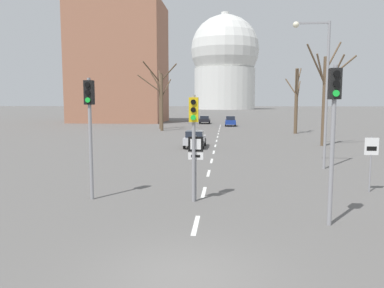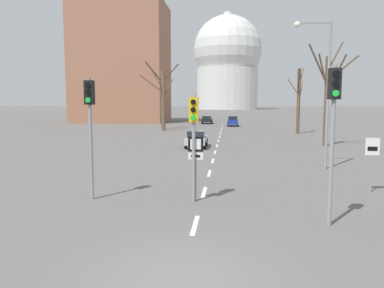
# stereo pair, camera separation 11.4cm
# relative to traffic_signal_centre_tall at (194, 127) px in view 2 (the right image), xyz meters

# --- Properties ---
(ground_plane) EXTENTS (800.00, 800.00, 0.00)m
(ground_plane) POSITION_rel_traffic_signal_centre_tall_xyz_m (0.32, -6.57, -2.99)
(ground_plane) COLOR #5E5B59
(lane_stripe_0) EXTENTS (0.16, 2.00, 0.01)m
(lane_stripe_0) POSITION_rel_traffic_signal_centre_tall_xyz_m (0.32, -2.89, -2.98)
(lane_stripe_0) COLOR silver
(lane_stripe_0) RESTS_ON ground_plane
(lane_stripe_1) EXTENTS (0.16, 2.00, 0.01)m
(lane_stripe_1) POSITION_rel_traffic_signal_centre_tall_xyz_m (0.32, 1.61, -2.98)
(lane_stripe_1) COLOR silver
(lane_stripe_1) RESTS_ON ground_plane
(lane_stripe_2) EXTENTS (0.16, 2.00, 0.01)m
(lane_stripe_2) POSITION_rel_traffic_signal_centre_tall_xyz_m (0.32, 6.11, -2.98)
(lane_stripe_2) COLOR silver
(lane_stripe_2) RESTS_ON ground_plane
(lane_stripe_3) EXTENTS (0.16, 2.00, 0.01)m
(lane_stripe_3) POSITION_rel_traffic_signal_centre_tall_xyz_m (0.32, 10.61, -2.98)
(lane_stripe_3) COLOR silver
(lane_stripe_3) RESTS_ON ground_plane
(lane_stripe_4) EXTENTS (0.16, 2.00, 0.01)m
(lane_stripe_4) POSITION_rel_traffic_signal_centre_tall_xyz_m (0.32, 15.11, -2.98)
(lane_stripe_4) COLOR silver
(lane_stripe_4) RESTS_ON ground_plane
(lane_stripe_5) EXTENTS (0.16, 2.00, 0.01)m
(lane_stripe_5) POSITION_rel_traffic_signal_centre_tall_xyz_m (0.32, 19.61, -2.98)
(lane_stripe_5) COLOR silver
(lane_stripe_5) RESTS_ON ground_plane
(lane_stripe_6) EXTENTS (0.16, 2.00, 0.01)m
(lane_stripe_6) POSITION_rel_traffic_signal_centre_tall_xyz_m (0.32, 24.11, -2.98)
(lane_stripe_6) COLOR silver
(lane_stripe_6) RESTS_ON ground_plane
(lane_stripe_7) EXTENTS (0.16, 2.00, 0.01)m
(lane_stripe_7) POSITION_rel_traffic_signal_centre_tall_xyz_m (0.32, 28.61, -2.98)
(lane_stripe_7) COLOR silver
(lane_stripe_7) RESTS_ON ground_plane
(lane_stripe_8) EXTENTS (0.16, 2.00, 0.01)m
(lane_stripe_8) POSITION_rel_traffic_signal_centre_tall_xyz_m (0.32, 33.11, -2.98)
(lane_stripe_8) COLOR silver
(lane_stripe_8) RESTS_ON ground_plane
(lane_stripe_9) EXTENTS (0.16, 2.00, 0.01)m
(lane_stripe_9) POSITION_rel_traffic_signal_centre_tall_xyz_m (0.32, 37.61, -2.98)
(lane_stripe_9) COLOR silver
(lane_stripe_9) RESTS_ON ground_plane
(lane_stripe_10) EXTENTS (0.16, 2.00, 0.01)m
(lane_stripe_10) POSITION_rel_traffic_signal_centre_tall_xyz_m (0.32, 42.11, -2.98)
(lane_stripe_10) COLOR silver
(lane_stripe_10) RESTS_ON ground_plane
(lane_stripe_11) EXTENTS (0.16, 2.00, 0.01)m
(lane_stripe_11) POSITION_rel_traffic_signal_centre_tall_xyz_m (0.32, 46.61, -2.98)
(lane_stripe_11) COLOR silver
(lane_stripe_11) RESTS_ON ground_plane
(lane_stripe_12) EXTENTS (0.16, 2.00, 0.01)m
(lane_stripe_12) POSITION_rel_traffic_signal_centre_tall_xyz_m (0.32, 51.11, -2.98)
(lane_stripe_12) COLOR silver
(lane_stripe_12) RESTS_ON ground_plane
(traffic_signal_centre_tall) EXTENTS (0.36, 0.34, 4.26)m
(traffic_signal_centre_tall) POSITION_rel_traffic_signal_centre_tall_xyz_m (0.00, 0.00, 0.00)
(traffic_signal_centre_tall) COLOR gray
(traffic_signal_centre_tall) RESTS_ON ground_plane
(traffic_signal_near_right) EXTENTS (0.36, 0.34, 5.12)m
(traffic_signal_near_right) POSITION_rel_traffic_signal_centre_tall_xyz_m (4.63, -2.50, 0.58)
(traffic_signal_near_right) COLOR gray
(traffic_signal_near_right) RESTS_ON ground_plane
(traffic_signal_near_left) EXTENTS (0.36, 0.34, 4.93)m
(traffic_signal_near_left) POSITION_rel_traffic_signal_centre_tall_xyz_m (-4.19, -0.01, 0.46)
(traffic_signal_near_left) COLOR gray
(traffic_signal_near_left) RESTS_ON ground_plane
(route_sign_post) EXTENTS (0.60, 0.08, 2.66)m
(route_sign_post) POSITION_rel_traffic_signal_centre_tall_xyz_m (0.07, 0.09, -1.17)
(route_sign_post) COLOR gray
(route_sign_post) RESTS_ON ground_plane
(speed_limit_sign) EXTENTS (0.60, 0.08, 2.47)m
(speed_limit_sign) POSITION_rel_traffic_signal_centre_tall_xyz_m (7.64, 2.30, -1.31)
(speed_limit_sign) COLOR gray
(speed_limit_sign) RESTS_ON ground_plane
(street_lamp_right) EXTENTS (2.15, 0.36, 8.63)m
(street_lamp_right) POSITION_rel_traffic_signal_centre_tall_xyz_m (6.78, 8.16, 2.28)
(street_lamp_right) COLOR gray
(street_lamp_right) RESTS_ON ground_plane
(sedan_near_left) EXTENTS (1.97, 4.21, 1.50)m
(sedan_near_left) POSITION_rel_traffic_signal_centre_tall_xyz_m (-2.70, 55.86, -2.20)
(sedan_near_left) COLOR black
(sedan_near_left) RESTS_ON ground_plane
(sedan_near_right) EXTENTS (1.81, 4.15, 1.49)m
(sedan_near_right) POSITION_rel_traffic_signal_centre_tall_xyz_m (-1.46, 18.30, -2.21)
(sedan_near_right) COLOR #B7B7BC
(sedan_near_right) RESTS_ON ground_plane
(sedan_mid_centre) EXTENTS (1.80, 4.10, 1.72)m
(sedan_mid_centre) POSITION_rel_traffic_signal_centre_tall_xyz_m (2.04, 48.85, -2.13)
(sedan_mid_centre) COLOR navy
(sedan_mid_centre) RESTS_ON ground_plane
(bare_tree_left_near) EXTENTS (4.84, 3.61, 9.87)m
(bare_tree_left_near) POSITION_rel_traffic_signal_centre_tall_xyz_m (-8.59, 41.46, 1.76)
(bare_tree_left_near) COLOR brown
(bare_tree_left_near) RESTS_ON ground_plane
(bare_tree_right_near) EXTENTS (2.29, 6.01, 8.40)m
(bare_tree_right_near) POSITION_rel_traffic_signal_centre_tall_xyz_m (10.17, 34.26, 1.49)
(bare_tree_right_near) COLOR brown
(bare_tree_right_near) RESTS_ON ground_plane
(bare_tree_left_far) EXTENTS (4.37, 4.22, 8.64)m
(bare_tree_left_far) POSITION_rel_traffic_signal_centre_tall_xyz_m (-7.79, 37.47, 1.33)
(bare_tree_left_far) COLOR brown
(bare_tree_left_far) RESTS_ON ground_plane
(bare_tree_right_far) EXTENTS (4.71, 2.38, 9.48)m
(bare_tree_right_far) POSITION_rel_traffic_signal_centre_tall_xyz_m (10.24, 20.51, 1.69)
(bare_tree_right_far) COLOR brown
(bare_tree_right_far) RESTS_ON ground_plane
(capitol_dome) EXTENTS (39.81, 39.81, 56.23)m
(capitol_dome) POSITION_rel_traffic_signal_centre_tall_xyz_m (0.32, 210.49, 24.40)
(capitol_dome) COLOR silver
(capitol_dome) RESTS_ON ground_plane
(apartment_block_left) EXTENTS (18.00, 14.00, 23.75)m
(apartment_block_left) POSITION_rel_traffic_signal_centre_tall_xyz_m (-20.40, 61.11, 8.88)
(apartment_block_left) COLOR #9E664C
(apartment_block_left) RESTS_ON ground_plane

